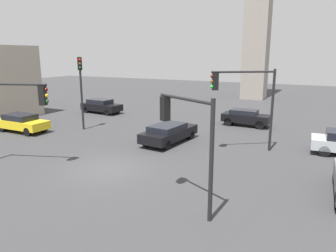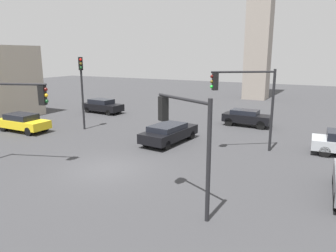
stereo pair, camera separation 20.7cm
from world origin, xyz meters
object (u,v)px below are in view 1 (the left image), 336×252
object	(u,v)px
traffic_light_2	(185,127)
car_0	(169,133)
car_3	(246,117)
traffic_light_0	(81,80)
traffic_light_1	(9,104)
car_1	(101,106)
traffic_light_3	(244,92)
car_5	(22,122)

from	to	relation	value
traffic_light_2	car_0	bearing A→B (deg)	-31.64
traffic_light_2	car_3	xyz separation A→B (m)	(-1.19, 15.48, -2.49)
traffic_light_0	car_3	size ratio (longest dim) A/B	1.44
traffic_light_1	traffic_light_0	bearing A→B (deg)	87.23
traffic_light_1	car_1	world-z (taller)	traffic_light_1
traffic_light_3	car_1	world-z (taller)	traffic_light_3
traffic_light_1	traffic_light_3	bearing A→B (deg)	18.46
car_1	car_5	distance (m)	9.23
traffic_light_0	traffic_light_2	size ratio (longest dim) A/B	1.27
traffic_light_1	traffic_light_2	xyz separation A→B (m)	(10.06, -0.05, -0.15)
car_0	car_5	xyz separation A→B (m)	(-11.62, -2.37, 0.03)
car_3	traffic_light_1	bearing A→B (deg)	-117.55
car_1	car_5	world-z (taller)	car_1
traffic_light_3	traffic_light_1	bearing A→B (deg)	3.49
traffic_light_1	car_3	bearing A→B (deg)	40.61
traffic_light_0	car_5	bearing A→B (deg)	-100.35
traffic_light_2	traffic_light_1	bearing A→B (deg)	27.70
traffic_light_0	traffic_light_2	world-z (taller)	traffic_light_0
traffic_light_3	car_1	bearing A→B (deg)	-56.93
traffic_light_1	car_0	distance (m)	9.94
traffic_light_1	car_3	size ratio (longest dim) A/B	1.16
car_1	car_3	bearing A→B (deg)	7.55
traffic_light_1	car_1	xyz separation A→B (m)	(-5.79, 14.75, -2.65)
car_5	traffic_light_2	bearing A→B (deg)	-18.83
traffic_light_1	car_1	size ratio (longest dim) A/B	1.05
traffic_light_1	traffic_light_3	world-z (taller)	traffic_light_3
traffic_light_0	traffic_light_3	world-z (taller)	traffic_light_0
traffic_light_1	car_1	distance (m)	16.07
traffic_light_2	car_3	bearing A→B (deg)	-57.62
traffic_light_1	car_3	world-z (taller)	traffic_light_1
car_0	traffic_light_2	bearing A→B (deg)	-143.39
car_3	car_5	world-z (taller)	car_5
car_0	car_5	world-z (taller)	car_5
traffic_light_1	car_0	size ratio (longest dim) A/B	0.95
car_0	traffic_light_0	bearing A→B (deg)	93.36
traffic_light_0	car_5	world-z (taller)	traffic_light_0
traffic_light_3	car_1	size ratio (longest dim) A/B	1.16
traffic_light_0	car_0	distance (m)	8.54
traffic_light_2	car_1	bearing A→B (deg)	-15.06
traffic_light_0	car_3	world-z (taller)	traffic_light_0
car_1	car_5	size ratio (longest dim) A/B	1.04
traffic_light_3	car_5	size ratio (longest dim) A/B	1.20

